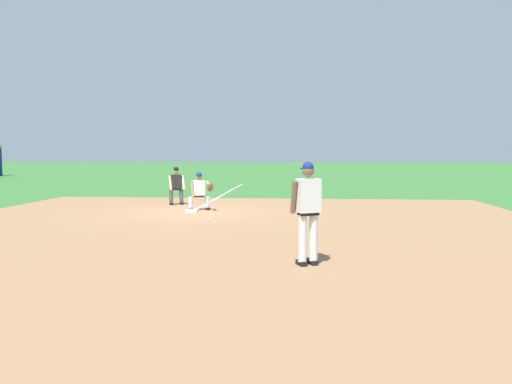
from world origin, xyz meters
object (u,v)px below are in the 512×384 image
at_px(first_base_bag, 192,211).
at_px(baseball, 209,219).
at_px(umpire, 176,184).
at_px(first_baseman, 200,189).
at_px(pitcher, 308,207).

relative_size(first_base_bag, baseball, 5.14).
height_order(first_base_bag, umpire, umpire).
height_order(baseball, first_baseman, first_baseman).
distance_m(baseball, pitcher, 6.38).
distance_m(pitcher, first_baseman, 8.88).
xyz_separation_m(baseball, pitcher, (-5.62, -2.85, 1.02)).
bearing_deg(umpire, first_baseman, -143.83).
height_order(first_baseman, umpire, umpire).
height_order(pitcher, first_baseman, pitcher).
distance_m(first_baseman, umpire, 2.18).
xyz_separation_m(first_base_bag, umpire, (2.28, 1.11, 0.75)).
bearing_deg(first_baseman, baseball, -162.87).
xyz_separation_m(first_base_bag, pitcher, (-7.58, -3.79, 1.01)).
relative_size(first_baseman, umpire, 0.92).
relative_size(pitcher, umpire, 1.27).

